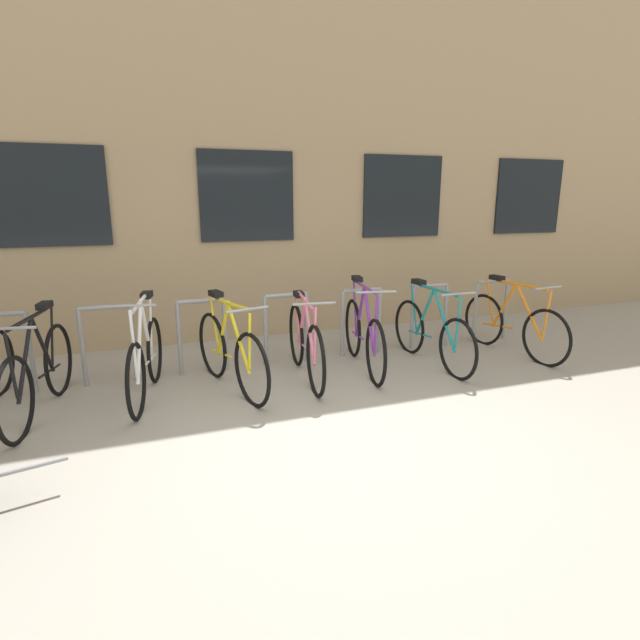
{
  "coord_description": "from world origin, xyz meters",
  "views": [
    {
      "loc": [
        -1.42,
        -3.71,
        1.98
      ],
      "look_at": [
        0.49,
        1.6,
        0.59
      ],
      "focal_mm": 27.79,
      "sensor_mm": 36.0,
      "label": 1
    }
  ],
  "objects_px": {
    "bicycle_purple": "(363,335)",
    "bicycle_yellow": "(230,353)",
    "bicycle_pink": "(305,343)",
    "bicycle_black": "(39,373)",
    "bicycle_white": "(146,359)",
    "bicycle_orange": "(513,325)",
    "bicycle_teal": "(432,333)"
  },
  "relations": [
    {
      "from": "bicycle_teal",
      "to": "bicycle_orange",
      "type": "xyz_separation_m",
      "value": [
        1.22,
        0.01,
        0.0
      ]
    },
    {
      "from": "bicycle_pink",
      "to": "bicycle_black",
      "type": "relative_size",
      "value": 0.98
    },
    {
      "from": "bicycle_purple",
      "to": "bicycle_black",
      "type": "bearing_deg",
      "value": -177.28
    },
    {
      "from": "bicycle_black",
      "to": "bicycle_white",
      "type": "bearing_deg",
      "value": 6.23
    },
    {
      "from": "bicycle_purple",
      "to": "bicycle_white",
      "type": "height_order",
      "value": "bicycle_white"
    },
    {
      "from": "bicycle_purple",
      "to": "bicycle_orange",
      "type": "bearing_deg",
      "value": -3.75
    },
    {
      "from": "bicycle_white",
      "to": "bicycle_orange",
      "type": "bearing_deg",
      "value": -0.99
    },
    {
      "from": "bicycle_orange",
      "to": "bicycle_white",
      "type": "bearing_deg",
      "value": 179.01
    },
    {
      "from": "bicycle_pink",
      "to": "bicycle_orange",
      "type": "relative_size",
      "value": 1.01
    },
    {
      "from": "bicycle_pink",
      "to": "bicycle_orange",
      "type": "distance_m",
      "value": 2.82
    },
    {
      "from": "bicycle_yellow",
      "to": "bicycle_orange",
      "type": "height_order",
      "value": "bicycle_yellow"
    },
    {
      "from": "bicycle_yellow",
      "to": "bicycle_black",
      "type": "distance_m",
      "value": 1.78
    },
    {
      "from": "bicycle_teal",
      "to": "bicycle_black",
      "type": "bearing_deg",
      "value": -179.73
    },
    {
      "from": "bicycle_teal",
      "to": "bicycle_purple",
      "type": "bearing_deg",
      "value": 170.54
    },
    {
      "from": "bicycle_purple",
      "to": "bicycle_yellow",
      "type": "distance_m",
      "value": 1.6
    },
    {
      "from": "bicycle_yellow",
      "to": "bicycle_orange",
      "type": "relative_size",
      "value": 0.98
    },
    {
      "from": "bicycle_black",
      "to": "bicycle_orange",
      "type": "bearing_deg",
      "value": 0.27
    },
    {
      "from": "bicycle_yellow",
      "to": "bicycle_white",
      "type": "bearing_deg",
      "value": 174.6
    },
    {
      "from": "bicycle_white",
      "to": "bicycle_pink",
      "type": "height_order",
      "value": "bicycle_white"
    },
    {
      "from": "bicycle_yellow",
      "to": "bicycle_black",
      "type": "relative_size",
      "value": 0.95
    },
    {
      "from": "bicycle_white",
      "to": "bicycle_black",
      "type": "distance_m",
      "value": 0.95
    },
    {
      "from": "bicycle_teal",
      "to": "bicycle_pink",
      "type": "relative_size",
      "value": 1.0
    },
    {
      "from": "bicycle_white",
      "to": "bicycle_teal",
      "type": "distance_m",
      "value": 3.28
    },
    {
      "from": "bicycle_white",
      "to": "bicycle_black",
      "type": "xyz_separation_m",
      "value": [
        -0.94,
        -0.1,
        0.0
      ]
    },
    {
      "from": "bicycle_purple",
      "to": "bicycle_pink",
      "type": "relative_size",
      "value": 1.01
    },
    {
      "from": "bicycle_purple",
      "to": "bicycle_black",
      "type": "relative_size",
      "value": 1.0
    },
    {
      "from": "bicycle_orange",
      "to": "bicycle_black",
      "type": "distance_m",
      "value": 5.45
    },
    {
      "from": "bicycle_pink",
      "to": "bicycle_purple",
      "type": "bearing_deg",
      "value": 5.9
    },
    {
      "from": "bicycle_teal",
      "to": "bicycle_pink",
      "type": "bearing_deg",
      "value": 177.73
    },
    {
      "from": "bicycle_yellow",
      "to": "bicycle_black",
      "type": "bearing_deg",
      "value": -179.24
    },
    {
      "from": "bicycle_white",
      "to": "bicycle_black",
      "type": "relative_size",
      "value": 0.93
    },
    {
      "from": "bicycle_white",
      "to": "bicycle_pink",
      "type": "distance_m",
      "value": 1.69
    }
  ]
}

